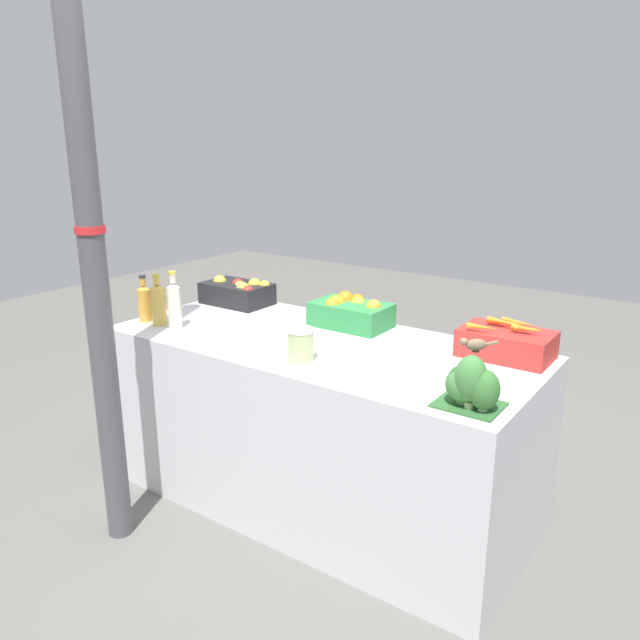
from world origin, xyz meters
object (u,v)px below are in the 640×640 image
(apple_crate, at_px, (238,292))
(broccoli_pile, at_px, (470,384))
(juice_bottle_amber, at_px, (144,302))
(sparrow_bird, at_px, (475,344))
(carrot_crate, at_px, (507,343))
(juice_bottle_golden, at_px, (158,303))
(pickle_jar, at_px, (301,344))
(juice_bottle_cloudy, at_px, (174,304))
(support_pole, at_px, (91,235))
(orange_crate, at_px, (350,312))

(apple_crate, relative_size, broccoli_pile, 1.67)
(juice_bottle_amber, bearing_deg, broccoli_pile, -2.09)
(sparrow_bird, bearing_deg, carrot_crate, -122.44)
(apple_crate, relative_size, juice_bottle_golden, 1.47)
(apple_crate, distance_m, juice_bottle_amber, 0.54)
(carrot_crate, height_order, pickle_jar, carrot_crate)
(carrot_crate, relative_size, juice_bottle_cloudy, 1.32)
(support_pole, distance_m, apple_crate, 1.11)
(apple_crate, distance_m, juice_bottle_golden, 0.52)
(apple_crate, bearing_deg, carrot_crate, 0.06)
(orange_crate, bearing_deg, pickle_jar, -79.46)
(support_pole, height_order, orange_crate, support_pole)
(carrot_crate, height_order, juice_bottle_golden, juice_bottle_golden)
(juice_bottle_golden, height_order, pickle_jar, juice_bottle_golden)
(support_pole, bearing_deg, juice_bottle_cloudy, 102.38)
(juice_bottle_amber, bearing_deg, juice_bottle_cloudy, -0.00)
(broccoli_pile, bearing_deg, orange_crate, 145.54)
(pickle_jar, bearing_deg, juice_bottle_cloudy, 179.19)
(juice_bottle_cloudy, xyz_separation_m, sparrow_bird, (1.51, -0.04, 0.10))
(orange_crate, height_order, carrot_crate, orange_crate)
(broccoli_pile, height_order, sparrow_bird, sparrow_bird)
(apple_crate, relative_size, orange_crate, 1.00)
(juice_bottle_amber, distance_m, pickle_jar, 0.98)
(orange_crate, xyz_separation_m, juice_bottle_amber, (-0.88, -0.52, 0.03))
(apple_crate, distance_m, juice_bottle_cloudy, 0.52)
(support_pole, xyz_separation_m, orange_crate, (0.55, 1.01, -0.45))
(broccoli_pile, bearing_deg, carrot_crate, 97.41)
(support_pole, bearing_deg, apple_crate, 99.78)
(orange_crate, height_order, juice_bottle_golden, juice_bottle_golden)
(apple_crate, height_order, broccoli_pile, broccoli_pile)
(sparrow_bird, bearing_deg, orange_crate, -73.40)
(broccoli_pile, relative_size, juice_bottle_golden, 0.88)
(support_pole, relative_size, carrot_crate, 7.20)
(juice_bottle_cloudy, relative_size, pickle_jar, 2.06)
(apple_crate, xyz_separation_m, pickle_jar, (0.83, -0.53, 0.00))
(juice_bottle_amber, height_order, sparrow_bird, sparrow_bird)
(broccoli_pile, relative_size, juice_bottle_amber, 0.94)
(juice_bottle_cloudy, distance_m, sparrow_bird, 1.51)
(support_pole, bearing_deg, juice_bottle_golden, 114.27)
(apple_crate, bearing_deg, orange_crate, 0.40)
(broccoli_pile, xyz_separation_m, sparrow_bird, (-0.00, 0.02, 0.14))
(carrot_crate, relative_size, juice_bottle_amber, 1.57)
(carrot_crate, distance_m, juice_bottle_amber, 1.73)
(juice_bottle_cloudy, distance_m, pickle_jar, 0.76)
(broccoli_pile, bearing_deg, sparrow_bird, 97.18)
(apple_crate, distance_m, pickle_jar, 0.98)
(pickle_jar, bearing_deg, juice_bottle_golden, 179.29)
(juice_bottle_cloudy, bearing_deg, support_pole, -77.62)
(broccoli_pile, relative_size, juice_bottle_cloudy, 0.79)
(juice_bottle_cloudy, relative_size, sparrow_bird, 2.51)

